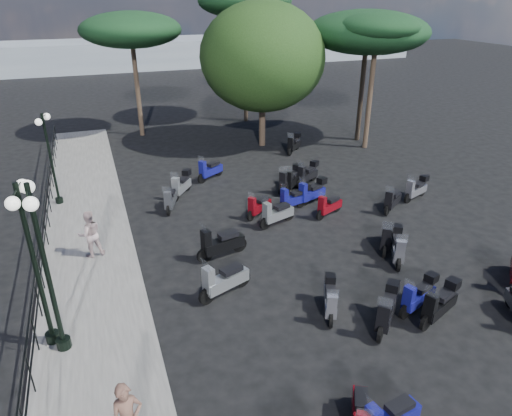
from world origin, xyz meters
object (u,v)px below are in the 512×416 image
object	(u,v)px
scooter_7	(387,311)
scooter_21	(312,192)
scooter_11	(210,170)
scooter_15	(294,198)
scooter_23	(307,174)
scooter_10	(277,214)
pine_3	(377,28)
scooter_4	(181,185)
scooter_3	(221,244)
pine_0	(245,2)
scooter_9	(259,206)
scooter_19	(440,304)
scooter_2	(224,281)
scooter_27	(392,201)
scooter_14	(387,237)
pine_1	(367,32)
scooter_16	(329,206)
pedestrian_far	(90,234)
scooter_6	(361,415)
broadleaf_tree	(263,57)
scooter_5	(170,200)
scooter_20	(397,247)
pine_2	(131,30)
lamp_post_0	(45,261)
scooter_13	(418,296)
scooter_28	(416,189)
scooter_17	(292,179)
lamp_post_2	(50,154)
scooter_8	(330,300)
lamp_post_1	(33,257)
scooter_29	(294,144)
scooter_22	(289,181)

from	to	relation	value
scooter_7	scooter_21	distance (m)	7.90
scooter_11	scooter_15	xyz separation A→B (m)	(2.41, -4.30, 0.01)
scooter_11	scooter_23	distance (m)	4.58
scooter_10	pine_3	distance (m)	12.49
scooter_21	pine_3	bearing A→B (deg)	-67.65
scooter_4	pine_3	size ratio (longest dim) A/B	0.20
scooter_3	pine_0	xyz separation A→B (m)	(6.57, 16.53, 6.98)
scooter_21	pine_0	bearing A→B (deg)	-27.86
scooter_9	scooter_19	bearing A→B (deg)	163.70
scooter_2	scooter_27	xyz separation A→B (m)	(8.03, 3.17, -0.07)
pine_3	scooter_2	bearing A→B (deg)	-137.16
scooter_14	pine_1	bearing A→B (deg)	-78.70
scooter_16	scooter_9	bearing A→B (deg)	45.46
pedestrian_far	scooter_6	xyz separation A→B (m)	(4.80, -8.77, -0.54)
scooter_15	pine_0	size ratio (longest dim) A/B	0.18
scooter_19	pine_1	size ratio (longest dim) A/B	0.22
broadleaf_tree	scooter_5	bearing A→B (deg)	-134.05
pine_1	scooter_3	bearing A→B (deg)	-138.54
scooter_27	pine_1	bearing A→B (deg)	-59.77
scooter_3	scooter_20	size ratio (longest dim) A/B	1.23
scooter_4	pine_2	distance (m)	11.48
lamp_post_0	scooter_6	size ratio (longest dim) A/B	3.25
scooter_5	scooter_11	size ratio (longest dim) A/B	1.02
scooter_13	scooter_4	bearing A→B (deg)	4.37
scooter_28	scooter_27	bearing A→B (deg)	88.09
scooter_17	scooter_15	bearing A→B (deg)	111.46
scooter_9	scooter_13	size ratio (longest dim) A/B	0.86
lamp_post_2	scooter_17	distance (m)	10.11
scooter_9	scooter_16	xyz separation A→B (m)	(2.60, -0.95, 0.01)
scooter_5	pine_1	world-z (taller)	pine_1
scooter_8	scooter_14	distance (m)	4.26
scooter_6	scooter_9	xyz separation A→B (m)	(1.50, 9.89, 0.00)
scooter_13	scooter_27	size ratio (longest dim) A/B	1.14
scooter_8	pine_2	bearing A→B (deg)	-56.56
scooter_3	scooter_17	distance (m)	6.45
pine_2	scooter_28	bearing A→B (deg)	-54.89
pine_0	scooter_20	bearing A→B (deg)	-93.59
lamp_post_1	scooter_7	bearing A→B (deg)	-9.20
scooter_9	scooter_13	bearing A→B (deg)	163.07
scooter_15	pine_1	world-z (taller)	pine_1
scooter_21	pine_3	xyz separation A→B (m)	(6.26, 5.78, 5.88)
scooter_3	pine_3	bearing A→B (deg)	-64.70
scooter_13	scooter_29	world-z (taller)	scooter_29
pedestrian_far	scooter_16	distance (m)	8.92
lamp_post_0	scooter_5	xyz separation A→B (m)	(3.98, 7.22, -2.22)
pedestrian_far	scooter_9	size ratio (longest dim) A/B	1.22
lamp_post_0	scooter_22	world-z (taller)	lamp_post_0
scooter_10	scooter_22	size ratio (longest dim) A/B	1.15
pedestrian_far	scooter_7	world-z (taller)	pedestrian_far
lamp_post_1	scooter_6	world-z (taller)	lamp_post_1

